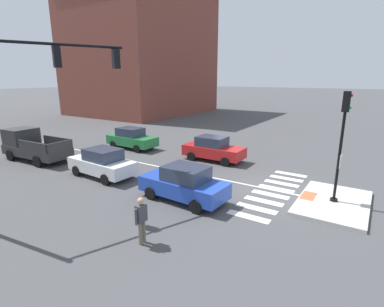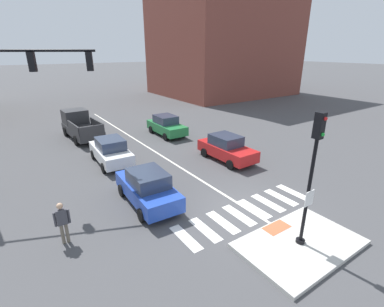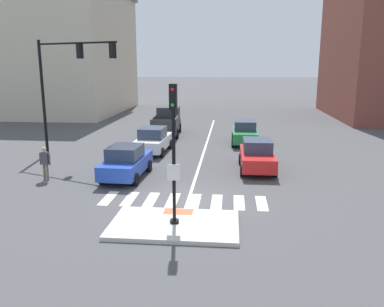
{
  "view_description": "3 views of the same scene",
  "coord_description": "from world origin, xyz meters",
  "px_view_note": "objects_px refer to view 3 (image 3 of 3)",
  "views": [
    {
      "loc": [
        -13.63,
        -3.9,
        5.5
      ],
      "look_at": [
        -1.22,
        4.12,
        1.65
      ],
      "focal_mm": 27.49,
      "sensor_mm": 36.0,
      "label": 1
    },
    {
      "loc": [
        -7.96,
        -7.31,
        6.74
      ],
      "look_at": [
        -0.1,
        4.25,
        1.49
      ],
      "focal_mm": 26.01,
      "sensor_mm": 36.0,
      "label": 2
    },
    {
      "loc": [
        1.89,
        -15.51,
        5.6
      ],
      "look_at": [
        -0.02,
        3.87,
        1.16
      ],
      "focal_mm": 37.2,
      "sensor_mm": 36.0,
      "label": 3
    }
  ],
  "objects_px": {
    "car_red_eastbound_mid": "(257,155)",
    "car_blue_westbound_near": "(126,162)",
    "pickup_truck_charcoal_westbound_distant": "(167,122)",
    "signal_pole": "(174,142)",
    "car_green_eastbound_far": "(245,132)",
    "traffic_light_mast": "(63,76)",
    "pedestrian_at_curb_left": "(45,161)",
    "car_white_westbound_far": "(153,140)"
  },
  "relations": [
    {
      "from": "car_red_eastbound_mid",
      "to": "car_blue_westbound_near",
      "type": "bearing_deg",
      "value": -162.24
    },
    {
      "from": "pickup_truck_charcoal_westbound_distant",
      "to": "car_red_eastbound_mid",
      "type": "bearing_deg",
      "value": -57.99
    },
    {
      "from": "signal_pole",
      "to": "car_green_eastbound_far",
      "type": "distance_m",
      "value": 15.52
    },
    {
      "from": "car_green_eastbound_far",
      "to": "traffic_light_mast",
      "type": "bearing_deg",
      "value": -154.2
    },
    {
      "from": "car_blue_westbound_near",
      "to": "pickup_truck_charcoal_westbound_distant",
      "type": "bearing_deg",
      "value": 89.77
    },
    {
      "from": "car_green_eastbound_far",
      "to": "pedestrian_at_curb_left",
      "type": "relative_size",
      "value": 2.46
    },
    {
      "from": "pickup_truck_charcoal_westbound_distant",
      "to": "pedestrian_at_curb_left",
      "type": "relative_size",
      "value": 3.11
    },
    {
      "from": "signal_pole",
      "to": "pedestrian_at_curb_left",
      "type": "height_order",
      "value": "signal_pole"
    },
    {
      "from": "car_blue_westbound_near",
      "to": "pickup_truck_charcoal_westbound_distant",
      "type": "distance_m",
      "value": 12.55
    },
    {
      "from": "car_red_eastbound_mid",
      "to": "car_blue_westbound_near",
      "type": "relative_size",
      "value": 0.99
    },
    {
      "from": "car_white_westbound_far",
      "to": "pickup_truck_charcoal_westbound_distant",
      "type": "bearing_deg",
      "value": 91.61
    },
    {
      "from": "signal_pole",
      "to": "pickup_truck_charcoal_westbound_distant",
      "type": "bearing_deg",
      "value": 99.88
    },
    {
      "from": "car_red_eastbound_mid",
      "to": "pedestrian_at_curb_left",
      "type": "bearing_deg",
      "value": -164.0
    },
    {
      "from": "pickup_truck_charcoal_westbound_distant",
      "to": "car_green_eastbound_far",
      "type": "bearing_deg",
      "value": -28.6
    },
    {
      "from": "car_green_eastbound_far",
      "to": "pedestrian_at_curb_left",
      "type": "distance_m",
      "value": 14.15
    },
    {
      "from": "traffic_light_mast",
      "to": "car_blue_westbound_near",
      "type": "xyz_separation_m",
      "value": [
        4.65,
        -4.0,
        -4.04
      ]
    },
    {
      "from": "pedestrian_at_curb_left",
      "to": "car_blue_westbound_near",
      "type": "bearing_deg",
      "value": 12.88
    },
    {
      "from": "car_white_westbound_far",
      "to": "signal_pole",
      "type": "bearing_deg",
      "value": -75.45
    },
    {
      "from": "pedestrian_at_curb_left",
      "to": "signal_pole",
      "type": "bearing_deg",
      "value": -35.39
    },
    {
      "from": "signal_pole",
      "to": "car_green_eastbound_far",
      "type": "relative_size",
      "value": 1.17
    },
    {
      "from": "car_white_westbound_far",
      "to": "pedestrian_at_curb_left",
      "type": "distance_m",
      "value": 7.75
    },
    {
      "from": "car_white_westbound_far",
      "to": "pickup_truck_charcoal_westbound_distant",
      "type": "height_order",
      "value": "pickup_truck_charcoal_westbound_distant"
    },
    {
      "from": "car_blue_westbound_near",
      "to": "car_white_westbound_far",
      "type": "bearing_deg",
      "value": 87.6
    },
    {
      "from": "car_blue_westbound_near",
      "to": "car_white_westbound_far",
      "type": "xyz_separation_m",
      "value": [
        0.24,
        5.76,
        0.0
      ]
    },
    {
      "from": "car_white_westbound_far",
      "to": "car_green_eastbound_far",
      "type": "xyz_separation_m",
      "value": [
        5.91,
        3.46,
        0.0
      ]
    },
    {
      "from": "car_blue_westbound_near",
      "to": "pedestrian_at_curb_left",
      "type": "distance_m",
      "value": 3.88
    },
    {
      "from": "pickup_truck_charcoal_westbound_distant",
      "to": "car_white_westbound_far",
      "type": "bearing_deg",
      "value": -88.39
    },
    {
      "from": "signal_pole",
      "to": "car_blue_westbound_near",
      "type": "height_order",
      "value": "signal_pole"
    },
    {
      "from": "car_red_eastbound_mid",
      "to": "car_blue_westbound_near",
      "type": "height_order",
      "value": "same"
    },
    {
      "from": "signal_pole",
      "to": "traffic_light_mast",
      "type": "xyz_separation_m",
      "value": [
        -7.91,
        9.86,
        1.81
      ]
    },
    {
      "from": "car_blue_westbound_near",
      "to": "car_white_westbound_far",
      "type": "relative_size",
      "value": 1.0
    },
    {
      "from": "signal_pole",
      "to": "car_green_eastbound_far",
      "type": "bearing_deg",
      "value": 79.16
    },
    {
      "from": "traffic_light_mast",
      "to": "signal_pole",
      "type": "bearing_deg",
      "value": -51.26
    },
    {
      "from": "car_red_eastbound_mid",
      "to": "pickup_truck_charcoal_westbound_distant",
      "type": "height_order",
      "value": "pickup_truck_charcoal_westbound_distant"
    },
    {
      "from": "traffic_light_mast",
      "to": "car_white_westbound_far",
      "type": "bearing_deg",
      "value": 19.73
    },
    {
      "from": "car_white_westbound_far",
      "to": "pickup_truck_charcoal_westbound_distant",
      "type": "relative_size",
      "value": 0.8
    },
    {
      "from": "car_white_westbound_far",
      "to": "car_green_eastbound_far",
      "type": "distance_m",
      "value": 6.85
    },
    {
      "from": "car_red_eastbound_mid",
      "to": "car_green_eastbound_far",
      "type": "xyz_separation_m",
      "value": [
        -0.43,
        7.11,
        0.0
      ]
    },
    {
      "from": "traffic_light_mast",
      "to": "car_blue_westbound_near",
      "type": "distance_m",
      "value": 7.34
    },
    {
      "from": "traffic_light_mast",
      "to": "car_green_eastbound_far",
      "type": "xyz_separation_m",
      "value": [
        10.8,
        5.22,
        -4.04
      ]
    },
    {
      "from": "traffic_light_mast",
      "to": "pickup_truck_charcoal_westbound_distant",
      "type": "height_order",
      "value": "traffic_light_mast"
    },
    {
      "from": "car_white_westbound_far",
      "to": "pedestrian_at_curb_left",
      "type": "height_order",
      "value": "pedestrian_at_curb_left"
    }
  ]
}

